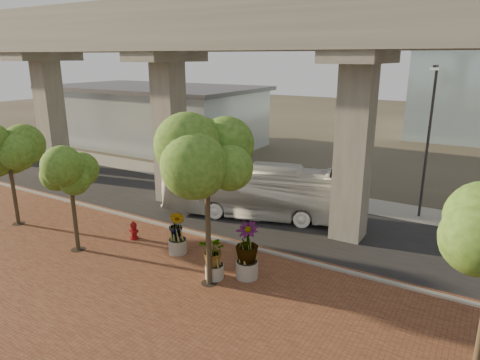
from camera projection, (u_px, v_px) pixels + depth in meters
The scene contains 17 objects.
ground at pixel (233, 227), 24.25m from camera, with size 160.00×160.00×0.00m, color #373028.
brick_plaza at pixel (130, 290), 17.65m from camera, with size 70.00×13.00×0.06m, color brown.
asphalt_road at pixel (250, 216), 25.89m from camera, with size 90.00×8.00×0.04m, color black.
curb_strip at pixel (213, 238), 22.58m from camera, with size 70.00×0.25×0.16m, color gray.
far_sidewalk at pixel (288, 192), 30.42m from camera, with size 90.00×3.00×0.06m, color gray.
transit_viaduct at pixel (251, 94), 23.87m from camera, with size 72.00×5.60×12.40m.
station_pavilion at pixel (154, 115), 46.42m from camera, with size 23.00×13.00×6.30m.
transit_bus at pixel (256, 192), 25.49m from camera, with size 2.63×11.20×3.12m, color silver.
fire_hydrant at pixel (134, 230), 22.42m from camera, with size 0.49×0.44×0.98m.
planter_front at pixel (214, 253), 18.22m from camera, with size 1.80×1.80×1.98m.
planter_right at pixel (247, 245), 18.21m from camera, with size 2.37×2.37×2.53m.
planter_left at pixel (177, 227), 20.59m from camera, with size 1.99×1.99×2.18m.
street_tree_far_west at pixel (7, 148), 23.35m from camera, with size 3.80×3.80×6.20m.
street_tree_near_west at pixel (69, 169), 20.14m from camera, with size 3.21×3.21×5.64m.
street_tree_near_east at pixel (207, 160), 16.64m from camera, with size 3.97×3.97×7.19m.
streetlamp_west at pixel (177, 118), 33.05m from camera, with size 0.40×1.18×8.15m.
streetlamp_east at pixel (429, 133), 24.27m from camera, with size 0.44×1.28×8.84m.
Camera 1 is at (11.95, -19.12, 9.31)m, focal length 32.00 mm.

